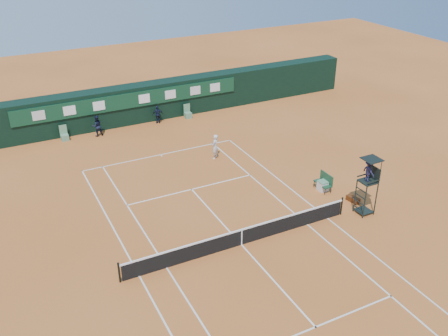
% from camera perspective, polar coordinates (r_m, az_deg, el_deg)
% --- Properties ---
extents(ground, '(90.00, 90.00, 0.00)m').
position_cam_1_polar(ground, '(26.00, 2.00, -8.76)').
color(ground, '#C3692E').
rests_on(ground, ground).
extents(court_lines, '(11.05, 23.85, 0.01)m').
position_cam_1_polar(court_lines, '(25.99, 2.00, -8.74)').
color(court_lines, silver).
rests_on(court_lines, ground).
extents(tennis_net, '(12.90, 0.10, 1.10)m').
position_cam_1_polar(tennis_net, '(25.70, 2.02, -7.84)').
color(tennis_net, black).
rests_on(tennis_net, ground).
extents(back_wall, '(40.00, 1.65, 3.00)m').
position_cam_1_polar(back_wall, '(40.85, -10.76, 7.16)').
color(back_wall, black).
rests_on(back_wall, ground).
extents(linesman_chair_left, '(0.55, 0.50, 1.15)m').
position_cam_1_polar(linesman_chair_left, '(39.10, -17.77, 3.48)').
color(linesman_chair_left, '#5E906C').
rests_on(linesman_chair_left, ground).
extents(linesman_chair_right, '(0.55, 0.50, 1.15)m').
position_cam_1_polar(linesman_chair_right, '(41.52, -4.15, 6.16)').
color(linesman_chair_right, slate).
rests_on(linesman_chair_right, ground).
extents(umpire_chair, '(0.96, 0.95, 3.42)m').
position_cam_1_polar(umpire_chair, '(28.37, 16.22, -0.75)').
color(umpire_chair, black).
rests_on(umpire_chair, ground).
extents(player_bench, '(0.56, 1.20, 1.10)m').
position_cam_1_polar(player_bench, '(31.07, 11.40, -1.49)').
color(player_bench, '#1A4128').
rests_on(player_bench, ground).
extents(tennis_bag, '(0.47, 0.86, 0.31)m').
position_cam_1_polar(tennis_bag, '(30.44, 14.53, -3.47)').
color(tennis_bag, black).
rests_on(tennis_bag, ground).
extents(cooler, '(0.57, 0.57, 0.65)m').
position_cam_1_polar(cooler, '(31.11, 11.23, -2.00)').
color(cooler, silver).
rests_on(cooler, ground).
extents(tennis_ball, '(0.07, 0.07, 0.07)m').
position_cam_1_polar(tennis_ball, '(35.72, -0.58, 2.07)').
color(tennis_ball, '#CBE034').
rests_on(tennis_ball, ground).
extents(player, '(0.75, 0.74, 1.75)m').
position_cam_1_polar(player, '(34.25, -1.04, 2.46)').
color(player, silver).
rests_on(player, ground).
extents(ball_kid_left, '(0.83, 0.66, 1.63)m').
position_cam_1_polar(ball_kid_left, '(38.99, -14.32, 4.69)').
color(ball_kid_left, black).
rests_on(ball_kid_left, ground).
extents(ball_kid_right, '(0.92, 0.52, 1.48)m').
position_cam_1_polar(ball_kid_right, '(40.52, -7.57, 6.07)').
color(ball_kid_right, black).
rests_on(ball_kid_right, ground).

